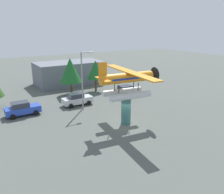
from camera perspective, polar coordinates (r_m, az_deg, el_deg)
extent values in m
plane|color=#515651|center=(26.85, 3.41, -6.53)|extent=(140.00, 140.00, 0.00)
cylinder|color=#386B66|center=(26.25, 3.47, -3.30)|extent=(1.10, 1.10, 3.22)
cylinder|color=silver|center=(24.80, 4.65, 0.23)|extent=(4.85, 1.26, 0.70)
cylinder|color=#333338|center=(25.60, 6.48, 2.57)|extent=(0.11, 0.11, 0.90)
cylinder|color=#333338|center=(24.46, 1.67, 1.99)|extent=(0.11, 0.11, 0.90)
cylinder|color=silver|center=(26.48, 2.51, 1.36)|extent=(4.85, 1.26, 0.70)
cylinder|color=#333338|center=(26.43, 5.35, 3.06)|extent=(0.11, 0.11, 0.90)
cylinder|color=#333338|center=(25.32, 0.65, 2.52)|extent=(0.11, 0.11, 0.90)
cylinder|color=orange|center=(25.20, 3.62, 4.75)|extent=(6.29, 1.82, 1.10)
cube|color=#193399|center=(25.29, 4.02, 4.79)|extent=(4.44, 1.64, 0.20)
cone|color=#262628|center=(26.89, 9.73, 5.31)|extent=(0.80, 0.96, 0.88)
cylinder|color=black|center=(27.11, 10.43, 5.37)|extent=(0.25, 1.79, 1.80)
cube|color=orange|center=(25.27, 4.45, 6.18)|extent=(2.31, 10.46, 0.12)
cube|color=orange|center=(23.98, -2.27, 4.39)|extent=(1.02, 2.86, 0.10)
cube|color=orange|center=(23.77, -2.30, 6.98)|extent=(0.91, 0.22, 1.30)
cube|color=#2847B7|center=(31.06, -21.10, -2.95)|extent=(4.20, 1.70, 0.80)
cube|color=#2D333D|center=(30.79, -21.69, -1.76)|extent=(2.00, 1.56, 0.64)
cylinder|color=black|center=(30.60, -18.21, -3.74)|extent=(0.64, 0.22, 0.64)
cylinder|color=black|center=(32.26, -19.01, -2.75)|extent=(0.64, 0.22, 0.64)
cylinder|color=black|center=(30.16, -23.18, -4.58)|extent=(0.64, 0.22, 0.64)
cylinder|color=black|center=(31.85, -23.72, -3.54)|extent=(0.64, 0.22, 0.64)
cube|color=silver|center=(33.14, -8.51, -0.74)|extent=(4.20, 1.70, 0.80)
cube|color=#2D333D|center=(32.84, -8.96, 0.39)|extent=(2.00, 1.56, 0.64)
cylinder|color=black|center=(33.01, -5.71, -1.44)|extent=(0.64, 0.22, 0.64)
cylinder|color=black|center=(34.56, -7.03, -0.63)|extent=(0.64, 0.22, 0.64)
cylinder|color=black|center=(31.99, -10.04, -2.23)|extent=(0.64, 0.22, 0.64)
cylinder|color=black|center=(33.58, -11.20, -1.36)|extent=(0.64, 0.22, 0.64)
cube|color=#237A38|center=(37.04, 3.55, 1.31)|extent=(4.20, 1.70, 0.80)
cube|color=#2D333D|center=(36.71, 3.26, 2.34)|extent=(2.00, 1.56, 0.64)
cylinder|color=black|center=(37.24, 6.04, 0.69)|extent=(0.64, 0.22, 0.64)
cylinder|color=black|center=(38.61, 4.41, 1.33)|extent=(0.64, 0.22, 0.64)
cylinder|color=black|center=(35.70, 2.61, 0.05)|extent=(0.64, 0.22, 0.64)
cylinder|color=black|center=(37.13, 1.04, 0.74)|extent=(0.64, 0.22, 0.64)
cylinder|color=gray|center=(30.66, -7.37, 3.85)|extent=(0.18, 0.18, 7.62)
cylinder|color=gray|center=(30.39, -6.24, 10.87)|extent=(1.60, 0.12, 0.12)
cube|color=silver|center=(30.70, -5.04, 10.87)|extent=(0.50, 0.28, 0.20)
cube|color=slate|center=(45.94, -10.42, 5.90)|extent=(12.63, 6.78, 4.22)
cylinder|color=brown|center=(38.42, -9.99, 2.13)|extent=(0.36, 0.36, 2.06)
cone|color=#1E6028|center=(37.78, -10.22, 6.51)|extent=(3.51, 3.51, 3.91)
cylinder|color=brown|center=(39.92, -4.02, 3.00)|extent=(0.36, 0.36, 2.19)
cone|color=#1E6028|center=(39.36, -4.10, 6.76)|extent=(2.82, 2.82, 3.14)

